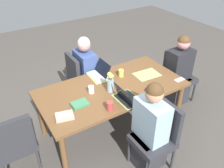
% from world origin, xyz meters
% --- Properties ---
extents(ground_plane, '(10.00, 10.00, 0.00)m').
position_xyz_m(ground_plane, '(0.00, 0.00, 0.00)').
color(ground_plane, '#4C4742').
extents(dining_table, '(1.97, 0.99, 0.74)m').
position_xyz_m(dining_table, '(0.00, 0.00, 0.66)').
color(dining_table, brown).
rests_on(dining_table, ground_plane).
extents(chair_near_left_near, '(0.44, 0.44, 0.90)m').
position_xyz_m(chair_near_left_near, '(0.10, -0.81, 0.50)').
color(chair_near_left_near, '#2D2D33').
rests_on(chair_near_left_near, ground_plane).
extents(person_near_left_near, '(0.36, 0.40, 1.19)m').
position_xyz_m(person_near_left_near, '(0.02, -0.75, 0.53)').
color(person_near_left_near, '#2D2D33').
rests_on(person_near_left_near, ground_plane).
extents(chair_head_left_left_mid, '(0.44, 0.44, 0.90)m').
position_xyz_m(chair_head_left_left_mid, '(-1.35, -0.09, 0.50)').
color(chair_head_left_left_mid, '#2D2D33').
rests_on(chair_head_left_left_mid, ground_plane).
extents(person_head_left_left_mid, '(0.40, 0.36, 1.19)m').
position_xyz_m(person_head_left_left_mid, '(-1.29, -0.02, 0.53)').
color(person_head_left_left_mid, '#2D2D33').
rests_on(person_head_left_left_mid, ground_plane).
extents(chair_far_left_far, '(0.44, 0.44, 0.90)m').
position_xyz_m(chair_far_left_far, '(-0.12, 0.82, 0.50)').
color(chair_far_left_far, '#2D2D33').
rests_on(chair_far_left_far, ground_plane).
extents(person_far_left_far, '(0.36, 0.40, 1.19)m').
position_xyz_m(person_far_left_far, '(-0.05, 0.76, 0.53)').
color(person_far_left_far, '#2D2D33').
rests_on(person_far_left_far, ground_plane).
extents(chair_head_right_right_near, '(0.44, 0.44, 0.90)m').
position_xyz_m(chair_head_right_right_near, '(1.34, 0.07, 0.50)').
color(chair_head_right_right_near, '#2D2D33').
rests_on(chair_head_right_right_near, ground_plane).
extents(flower_vase, '(0.09, 0.10, 0.29)m').
position_xyz_m(flower_vase, '(0.07, 0.07, 0.88)').
color(flower_vase, '#8EA8B7').
rests_on(flower_vase, dining_table).
extents(placemat_near_left_near, '(0.28, 0.37, 0.00)m').
position_xyz_m(placemat_near_left_near, '(0.01, -0.33, 0.74)').
color(placemat_near_left_near, '#9EBC66').
rests_on(placemat_near_left_near, dining_table).
extents(placemat_head_left_left_mid, '(0.38, 0.28, 0.00)m').
position_xyz_m(placemat_head_left_left_mid, '(-0.61, -0.01, 0.74)').
color(placemat_head_left_left_mid, '#9EBC66').
rests_on(placemat_head_left_left_mid, dining_table).
extents(placemat_far_left_far, '(0.26, 0.36, 0.00)m').
position_xyz_m(placemat_far_left_far, '(-0.02, 0.33, 0.74)').
color(placemat_far_left_far, '#9EBC66').
rests_on(placemat_far_left_far, dining_table).
extents(laptop_far_left_far, '(0.22, 0.32, 0.21)m').
position_xyz_m(laptop_far_left_far, '(0.01, 0.34, 0.78)').
color(laptop_far_left_far, black).
rests_on(laptop_far_left_far, dining_table).
extents(laptop_near_left_near, '(0.22, 0.32, 0.20)m').
position_xyz_m(laptop_near_left_near, '(-0.01, -0.34, 0.78)').
color(laptop_near_left_near, silver).
rests_on(laptop_near_left_near, dining_table).
extents(coffee_mug_near_left, '(0.08, 0.08, 0.09)m').
position_xyz_m(coffee_mug_near_left, '(0.29, -0.04, 0.78)').
color(coffee_mug_near_left, white).
rests_on(coffee_mug_near_left, dining_table).
extents(coffee_mug_near_right, '(0.08, 0.08, 0.10)m').
position_xyz_m(coffee_mug_near_right, '(-0.26, -0.17, 0.79)').
color(coffee_mug_near_right, '#DBC64C').
rests_on(coffee_mug_near_right, dining_table).
extents(coffee_mug_centre_left, '(0.08, 0.08, 0.11)m').
position_xyz_m(coffee_mug_centre_left, '(0.27, 0.39, 0.79)').
color(coffee_mug_centre_left, '#AD3D38').
rests_on(coffee_mug_centre_left, dining_table).
extents(book_red_cover, '(0.20, 0.14, 0.03)m').
position_xyz_m(book_red_cover, '(0.53, 0.12, 0.75)').
color(book_red_cover, '#3D7F56').
rests_on(book_red_cover, dining_table).
extents(book_blue_cover, '(0.23, 0.18, 0.04)m').
position_xyz_m(book_blue_cover, '(0.78, 0.24, 0.76)').
color(book_blue_cover, '#B2A38E').
rests_on(book_blue_cover, dining_table).
extents(phone_black, '(0.14, 0.17, 0.01)m').
position_xyz_m(phone_black, '(-0.38, 0.34, 0.74)').
color(phone_black, black).
rests_on(phone_black, dining_table).
extents(phone_silver, '(0.15, 0.08, 0.01)m').
position_xyz_m(phone_silver, '(-0.90, 0.35, 0.74)').
color(phone_silver, silver).
rests_on(phone_silver, dining_table).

